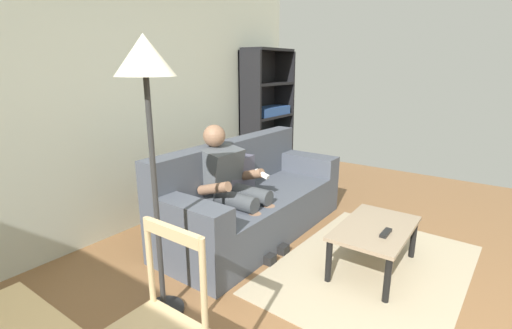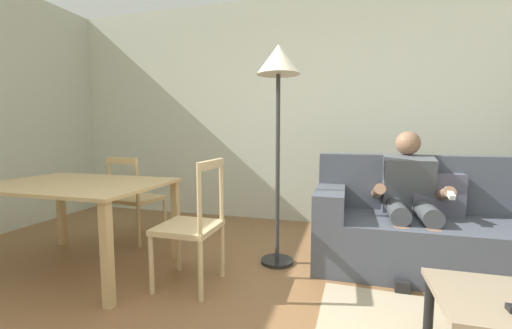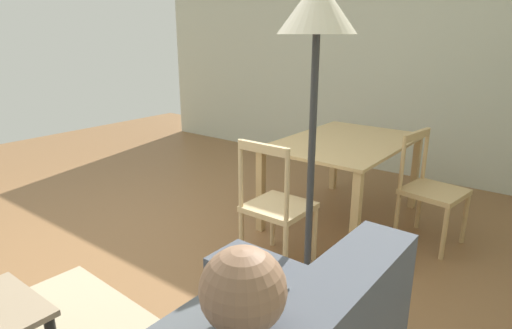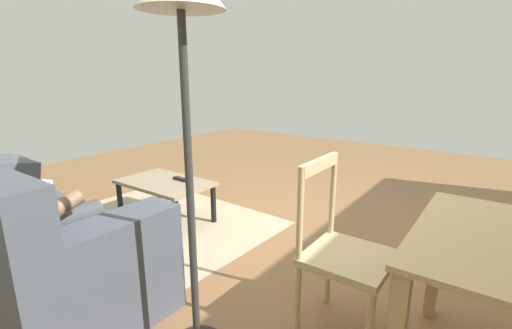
{
  "view_description": "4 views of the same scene",
  "coord_description": "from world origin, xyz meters",
  "views": [
    {
      "loc": [
        -1.61,
        -0.29,
        1.67
      ],
      "look_at": [
        1.18,
        1.69,
        0.73
      ],
      "focal_mm": 25.3,
      "sensor_mm": 36.0,
      "label": 1
    },
    {
      "loc": [
        0.34,
        -1.12,
        1.13
      ],
      "look_at": [
        -0.29,
        1.09,
        0.9
      ],
      "focal_mm": 22.25,
      "sensor_mm": 36.0,
      "label": 2
    },
    {
      "loc": [
        1.53,
        2.5,
        1.61
      ],
      "look_at": [
        -0.29,
        1.09,
        0.9
      ],
      "focal_mm": 29.77,
      "sensor_mm": 36.0,
      "label": 3
    },
    {
      "loc": [
        -1.34,
        2.55,
        1.37
      ],
      "look_at": [
        -0.29,
        1.09,
        0.9
      ],
      "focal_mm": 24.9,
      "sensor_mm": 36.0,
      "label": 4
    }
  ],
  "objects": [
    {
      "name": "ground_plane",
      "position": [
        0.0,
        0.0,
        0.0
      ],
      "size": [
        8.81,
        8.81,
        0.0
      ],
      "primitive_type": "plane",
      "color": "brown"
    },
    {
      "name": "dining_chair_near_wall",
      "position": [
        -1.77,
        1.67,
        0.44
      ],
      "size": [
        0.48,
        0.48,
        0.88
      ],
      "color": "tan",
      "rests_on": "ground_plane"
    },
    {
      "name": "dining_table",
      "position": [
        -1.76,
        0.93,
        0.63
      ],
      "size": [
        1.39,
        0.95,
        0.73
      ],
      "color": "tan",
      "rests_on": "ground_plane"
    },
    {
      "name": "floor_lamp",
      "position": [
        -0.21,
        1.49,
        1.56
      ],
      "size": [
        0.36,
        0.36,
        1.85
      ],
      "color": "black",
      "rests_on": "ground_plane"
    },
    {
      "name": "wall_side",
      "position": [
        -3.41,
        0.0,
        1.39
      ],
      "size": [
        0.12,
        5.8,
        2.78
      ],
      "primitive_type": "cube",
      "color": "beige",
      "rests_on": "ground_plane"
    },
    {
      "name": "dining_chair_facing_couch",
      "position": [
        -0.73,
        0.93,
        0.45
      ],
      "size": [
        0.42,
        0.42,
        0.94
      ],
      "color": "#D1B27F",
      "rests_on": "ground_plane"
    }
  ]
}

